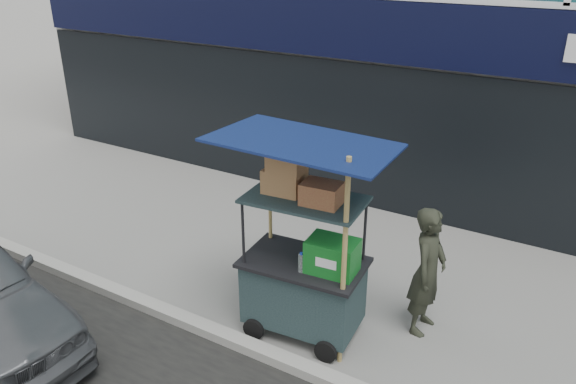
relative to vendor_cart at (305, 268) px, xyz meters
The scene contains 4 objects.
ground 0.97m from the vendor_cart, 117.11° to the right, with size 80.00×80.00×0.00m, color slate.
curb 1.03m from the vendor_cart, 109.18° to the right, with size 80.00×0.18×0.12m, color gray.
vendor_cart is the anchor object (origin of this frame).
vendor_man 1.38m from the vendor_cart, 33.09° to the left, with size 0.56×0.37×1.54m, color black.
Camera 1 is at (2.76, -4.22, 4.15)m, focal length 35.00 mm.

